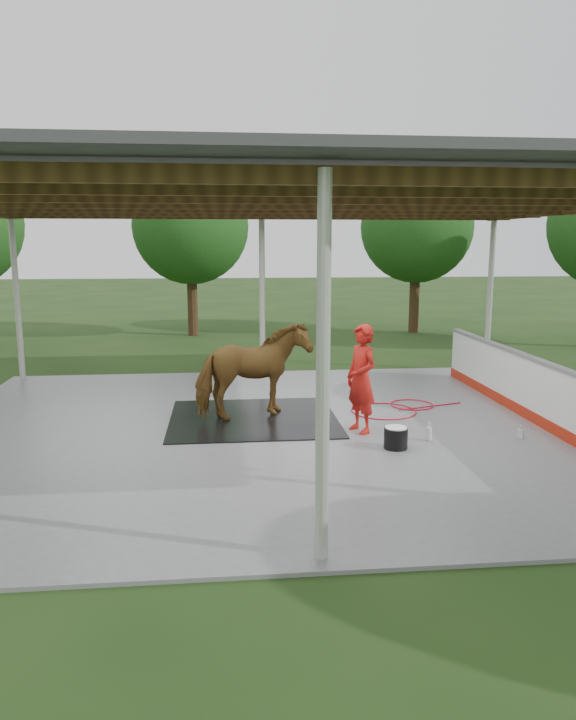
{
  "coord_description": "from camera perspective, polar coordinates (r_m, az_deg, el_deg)",
  "views": [
    {
      "loc": [
        -0.96,
        -10.74,
        3.22
      ],
      "look_at": [
        0.18,
        0.38,
        1.18
      ],
      "focal_mm": 32.0,
      "sensor_mm": 36.0,
      "label": 1
    }
  ],
  "objects": [
    {
      "name": "soap_bottle_a",
      "position": [
        10.72,
        12.4,
        -6.23
      ],
      "size": [
        0.16,
        0.16,
        0.3
      ],
      "primitive_type": "imported",
      "rotation": [
        0.0,
        0.0,
        0.44
      ],
      "color": "silver",
      "rests_on": "concrete_slab"
    },
    {
      "name": "tree_belt",
      "position": [
        11.72,
        0.33,
        13.14
      ],
      "size": [
        28.0,
        28.0,
        5.8
      ],
      "color": "#382314",
      "rests_on": "ground"
    },
    {
      "name": "wash_bucket",
      "position": [
        10.23,
        9.56,
        -6.8
      ],
      "size": [
        0.37,
        0.37,
        0.34
      ],
      "color": "black",
      "rests_on": "concrete_slab"
    },
    {
      "name": "ground",
      "position": [
        11.25,
        -0.72,
        -6.27
      ],
      "size": [
        100.0,
        100.0,
        0.0
      ],
      "primitive_type": "plane",
      "color": "#1E3814"
    },
    {
      "name": "hose_coil",
      "position": [
        12.59,
        9.36,
        -4.31
      ],
      "size": [
        2.32,
        1.47,
        0.02
      ],
      "color": "red",
      "rests_on": "concrete_slab"
    },
    {
      "name": "rubber_mat",
      "position": [
        11.8,
        -3.1,
        -5.18
      ],
      "size": [
        3.02,
        2.84,
        0.02
      ],
      "primitive_type": "cube",
      "color": "black",
      "rests_on": "concrete_slab"
    },
    {
      "name": "dasher_board",
      "position": [
        12.37,
        21.02,
        -2.6
      ],
      "size": [
        0.16,
        8.0,
        1.15
      ],
      "color": "#AB220E",
      "rests_on": "concrete_slab"
    },
    {
      "name": "soap_bottle_b",
      "position": [
        11.3,
        19.96,
        -6.0
      ],
      "size": [
        0.14,
        0.14,
        0.22
      ],
      "primitive_type": "imported",
      "rotation": [
        0.0,
        0.0,
        -0.63
      ],
      "color": "#338CD8",
      "rests_on": "concrete_slab"
    },
    {
      "name": "concrete_slab",
      "position": [
        11.24,
        -0.72,
        -6.15
      ],
      "size": [
        12.0,
        10.0,
        0.05
      ],
      "primitive_type": "cube",
      "color": "slate",
      "rests_on": "ground"
    },
    {
      "name": "horse",
      "position": [
        11.59,
        -3.14,
        -1.0
      ],
      "size": [
        2.25,
        1.64,
        1.73
      ],
      "primitive_type": "imported",
      "rotation": [
        0.0,
        0.0,
        1.96
      ],
      "color": "brown",
      "rests_on": "rubber_mat"
    },
    {
      "name": "pavilion_structure",
      "position": [
        10.81,
        -0.77,
        14.32
      ],
      "size": [
        12.6,
        10.6,
        4.05
      ],
      "color": "beige",
      "rests_on": "ground"
    },
    {
      "name": "handler",
      "position": [
        10.86,
        6.54,
        -1.67
      ],
      "size": [
        0.67,
        0.79,
        1.84
      ],
      "primitive_type": "imported",
      "rotation": [
        0.0,
        0.0,
        -1.15
      ],
      "color": "red",
      "rests_on": "concrete_slab"
    }
  ]
}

